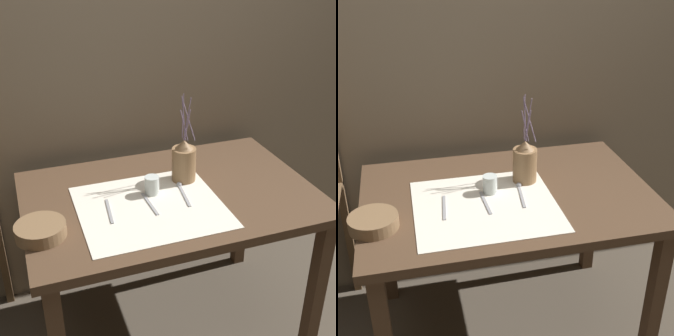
# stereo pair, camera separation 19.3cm
# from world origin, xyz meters

# --- Properties ---
(ground_plane) EXTENTS (12.00, 12.00, 0.00)m
(ground_plane) POSITION_xyz_m (0.00, 0.00, 0.00)
(ground_plane) COLOR brown
(stone_wall_back) EXTENTS (7.00, 0.06, 2.40)m
(stone_wall_back) POSITION_xyz_m (0.00, 0.52, 1.20)
(stone_wall_back) COLOR #7A6B56
(stone_wall_back) RESTS_ON ground_plane
(wooden_table) EXTENTS (1.23, 0.82, 0.76)m
(wooden_table) POSITION_xyz_m (0.00, 0.00, 0.67)
(wooden_table) COLOR #4C3523
(wooden_table) RESTS_ON ground_plane
(linen_cloth) EXTENTS (0.58, 0.52, 0.00)m
(linen_cloth) POSITION_xyz_m (-0.11, -0.08, 0.77)
(linen_cloth) COLOR silver
(linen_cloth) RESTS_ON wooden_table
(pitcher_with_flowers) EXTENTS (0.11, 0.11, 0.40)m
(pitcher_with_flowers) POSITION_xyz_m (0.10, 0.09, 0.85)
(pitcher_with_flowers) COLOR olive
(pitcher_with_flowers) RESTS_ON wooden_table
(wooden_bowl) EXTENTS (0.19, 0.19, 0.05)m
(wooden_bowl) POSITION_xyz_m (-0.55, -0.14, 0.79)
(wooden_bowl) COLOR brown
(wooden_bowl) RESTS_ON wooden_table
(glass_tumbler_near) EXTENTS (0.06, 0.06, 0.08)m
(glass_tumbler_near) POSITION_xyz_m (-0.07, 0.02, 0.81)
(glass_tumbler_near) COLOR silver
(glass_tumbler_near) RESTS_ON wooden_table
(knife_center) EXTENTS (0.03, 0.18, 0.00)m
(knife_center) POSITION_xyz_m (-0.28, -0.06, 0.77)
(knife_center) COLOR #939399
(knife_center) RESTS_ON wooden_table
(fork_outer) EXTENTS (0.02, 0.18, 0.00)m
(fork_outer) POSITION_xyz_m (-0.11, -0.06, 0.77)
(fork_outer) COLOR #939399
(fork_outer) RESTS_ON wooden_table
(spoon_inner) EXTENTS (0.04, 0.19, 0.02)m
(spoon_inner) POSITION_xyz_m (0.05, 0.01, 0.77)
(spoon_inner) COLOR #939399
(spoon_inner) RESTS_ON wooden_table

